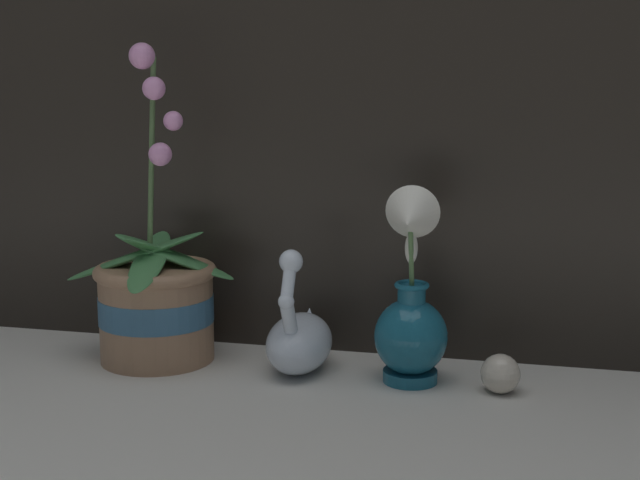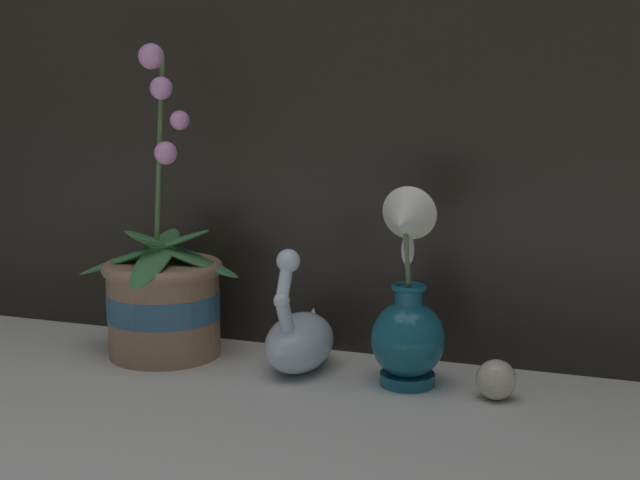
# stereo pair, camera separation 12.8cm
# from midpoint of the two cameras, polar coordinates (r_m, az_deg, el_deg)

# --- Properties ---
(ground_plane) EXTENTS (2.80, 2.80, 0.00)m
(ground_plane) POSITION_cam_midpoint_polar(r_m,az_deg,el_deg) (1.24, -4.56, -9.88)
(ground_plane) COLOR beige
(orchid_potted_plant) EXTENTS (0.27, 0.26, 0.48)m
(orchid_potted_plant) POSITION_cam_midpoint_polar(r_m,az_deg,el_deg) (1.39, -13.06, -3.73)
(orchid_potted_plant) COLOR #9E7556
(orchid_potted_plant) RESTS_ON ground_plane
(swan_figurine) EXTENTS (0.09, 0.17, 0.19)m
(swan_figurine) POSITION_cam_midpoint_polar(r_m,az_deg,el_deg) (1.32, -4.13, -6.31)
(swan_figurine) COLOR silver
(swan_figurine) RESTS_ON ground_plane
(blue_vase) EXTENTS (0.10, 0.12, 0.28)m
(blue_vase) POSITION_cam_midpoint_polar(r_m,az_deg,el_deg) (1.25, 2.91, -4.83)
(blue_vase) COLOR #195B75
(blue_vase) RESTS_ON ground_plane
(glass_sphere) EXTENTS (0.05, 0.05, 0.05)m
(glass_sphere) POSITION_cam_midpoint_polar(r_m,az_deg,el_deg) (1.24, 8.58, -8.51)
(glass_sphere) COLOR beige
(glass_sphere) RESTS_ON ground_plane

